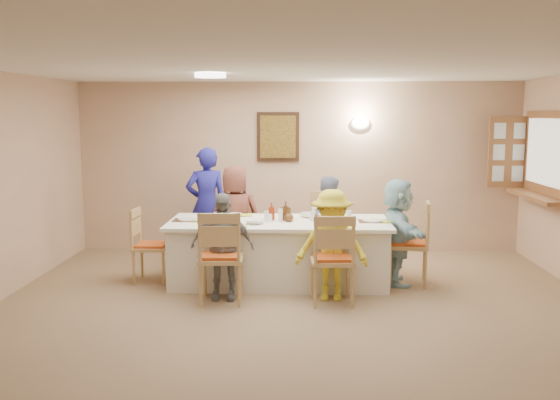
{
  "coord_description": "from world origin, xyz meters",
  "views": [
    {
      "loc": [
        0.04,
        -5.71,
        2.04
      ],
      "look_at": [
        -0.2,
        1.4,
        1.05
      ],
      "focal_mm": 40.0,
      "sensor_mm": 36.0,
      "label": 1
    }
  ],
  "objects_px": {
    "diner_right_end": "(398,232)",
    "serving_hatch": "(548,156)",
    "diner_back_right": "(327,223)",
    "chair_back_left": "(236,233)",
    "chair_left_end": "(152,245)",
    "diner_back_left": "(235,217)",
    "chair_right_end": "(408,243)",
    "condiment_ketchup": "(271,212)",
    "diner_front_left": "(222,246)",
    "dining_table": "(279,252)",
    "chair_front_left": "(221,256)",
    "diner_front_right": "(332,245)",
    "chair_front_right": "(332,258)",
    "caregiver": "(207,204)",
    "chair_back_right": "(326,230)"
  },
  "relations": [
    {
      "from": "diner_right_end",
      "to": "serving_hatch",
      "type": "bearing_deg",
      "value": -74.81
    },
    {
      "from": "diner_back_right",
      "to": "chair_back_left",
      "type": "bearing_deg",
      "value": -2.27
    },
    {
      "from": "chair_left_end",
      "to": "diner_right_end",
      "type": "height_order",
      "value": "diner_right_end"
    },
    {
      "from": "chair_left_end",
      "to": "diner_back_left",
      "type": "height_order",
      "value": "diner_back_left"
    },
    {
      "from": "chair_right_end",
      "to": "condiment_ketchup",
      "type": "bearing_deg",
      "value": -81.78
    },
    {
      "from": "chair_left_end",
      "to": "diner_front_left",
      "type": "relative_size",
      "value": 0.76
    },
    {
      "from": "serving_hatch",
      "to": "dining_table",
      "type": "distance_m",
      "value": 3.68
    },
    {
      "from": "diner_right_end",
      "to": "chair_back_left",
      "type": "bearing_deg",
      "value": 63.37
    },
    {
      "from": "diner_front_left",
      "to": "condiment_ketchup",
      "type": "xyz_separation_m",
      "value": [
        0.51,
        0.72,
        0.27
      ]
    },
    {
      "from": "serving_hatch",
      "to": "dining_table",
      "type": "height_order",
      "value": "serving_hatch"
    },
    {
      "from": "condiment_ketchup",
      "to": "chair_front_left",
      "type": "bearing_deg",
      "value": -120.97
    },
    {
      "from": "serving_hatch",
      "to": "diner_front_right",
      "type": "xyz_separation_m",
      "value": [
        -2.83,
        -1.42,
        -0.89
      ]
    },
    {
      "from": "chair_front_right",
      "to": "condiment_ketchup",
      "type": "relative_size",
      "value": 4.67
    },
    {
      "from": "diner_front_right",
      "to": "condiment_ketchup",
      "type": "bearing_deg",
      "value": 138.53
    },
    {
      "from": "dining_table",
      "to": "chair_front_right",
      "type": "relative_size",
      "value": 2.65
    },
    {
      "from": "diner_back_right",
      "to": "diner_front_left",
      "type": "bearing_deg",
      "value": 52.01
    },
    {
      "from": "diner_front_right",
      "to": "condiment_ketchup",
      "type": "distance_m",
      "value": 1.03
    },
    {
      "from": "chair_front_left",
      "to": "diner_front_right",
      "type": "relative_size",
      "value": 0.83
    },
    {
      "from": "serving_hatch",
      "to": "diner_front_right",
      "type": "distance_m",
      "value": 3.29
    },
    {
      "from": "serving_hatch",
      "to": "chair_back_left",
      "type": "xyz_separation_m",
      "value": [
        -4.03,
        0.06,
        -1.05
      ]
    },
    {
      "from": "dining_table",
      "to": "chair_front_right",
      "type": "xyz_separation_m",
      "value": [
        0.6,
        -0.8,
        0.12
      ]
    },
    {
      "from": "chair_left_end",
      "to": "serving_hatch",
      "type": "bearing_deg",
      "value": -80.38
    },
    {
      "from": "chair_front_left",
      "to": "chair_right_end",
      "type": "relative_size",
      "value": 1.01
    },
    {
      "from": "chair_back_left",
      "to": "chair_left_end",
      "type": "xyz_separation_m",
      "value": [
        -0.95,
        -0.8,
        0.0
      ]
    },
    {
      "from": "diner_back_right",
      "to": "diner_front_left",
      "type": "xyz_separation_m",
      "value": [
        -1.2,
        -1.36,
        -0.02
      ]
    },
    {
      "from": "chair_front_right",
      "to": "diner_back_right",
      "type": "bearing_deg",
      "value": -93.36
    },
    {
      "from": "chair_left_end",
      "to": "caregiver",
      "type": "height_order",
      "value": "caregiver"
    },
    {
      "from": "chair_back_left",
      "to": "chair_back_right",
      "type": "distance_m",
      "value": 1.2
    },
    {
      "from": "serving_hatch",
      "to": "chair_front_right",
      "type": "relative_size",
      "value": 1.51
    },
    {
      "from": "serving_hatch",
      "to": "diner_front_right",
      "type": "bearing_deg",
      "value": -153.36
    },
    {
      "from": "chair_left_end",
      "to": "caregiver",
      "type": "relative_size",
      "value": 0.57
    },
    {
      "from": "chair_front_right",
      "to": "diner_back_left",
      "type": "xyz_separation_m",
      "value": [
        -1.2,
        1.48,
        0.19
      ]
    },
    {
      "from": "chair_front_right",
      "to": "diner_front_left",
      "type": "bearing_deg",
      "value": -9.07
    },
    {
      "from": "chair_back_right",
      "to": "chair_left_end",
      "type": "xyz_separation_m",
      "value": [
        -2.15,
        -0.8,
        -0.05
      ]
    },
    {
      "from": "serving_hatch",
      "to": "chair_back_right",
      "type": "height_order",
      "value": "serving_hatch"
    },
    {
      "from": "diner_back_left",
      "to": "condiment_ketchup",
      "type": "relative_size",
      "value": 6.45
    },
    {
      "from": "serving_hatch",
      "to": "diner_front_left",
      "type": "height_order",
      "value": "serving_hatch"
    },
    {
      "from": "diner_back_left",
      "to": "diner_front_left",
      "type": "relative_size",
      "value": 1.16
    },
    {
      "from": "caregiver",
      "to": "chair_back_right",
      "type": "bearing_deg",
      "value": 148.67
    },
    {
      "from": "serving_hatch",
      "to": "diner_front_left",
      "type": "xyz_separation_m",
      "value": [
        -4.03,
        -1.42,
        -0.91
      ]
    },
    {
      "from": "chair_back_left",
      "to": "condiment_ketchup",
      "type": "bearing_deg",
      "value": -47.42
    },
    {
      "from": "chair_front_right",
      "to": "diner_front_right",
      "type": "relative_size",
      "value": 0.81
    },
    {
      "from": "chair_back_right",
      "to": "chair_right_end",
      "type": "distance_m",
      "value": 1.24
    },
    {
      "from": "chair_back_right",
      "to": "chair_front_right",
      "type": "distance_m",
      "value": 1.6
    },
    {
      "from": "diner_front_left",
      "to": "chair_back_left",
      "type": "bearing_deg",
      "value": 91.66
    },
    {
      "from": "chair_back_right",
      "to": "diner_right_end",
      "type": "height_order",
      "value": "diner_right_end"
    },
    {
      "from": "chair_front_right",
      "to": "chair_front_left",
      "type": "bearing_deg",
      "value": -3.36
    },
    {
      "from": "chair_front_left",
      "to": "diner_right_end",
      "type": "relative_size",
      "value": 0.8
    },
    {
      "from": "dining_table",
      "to": "chair_back_left",
      "type": "bearing_deg",
      "value": 126.87
    },
    {
      "from": "diner_back_right",
      "to": "diner_right_end",
      "type": "relative_size",
      "value": 0.97
    }
  ]
}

